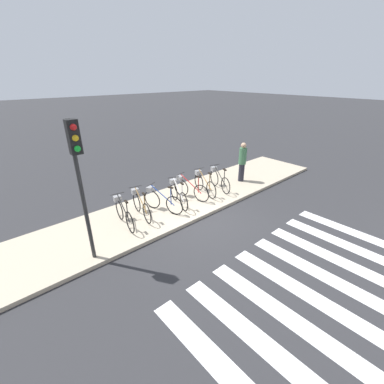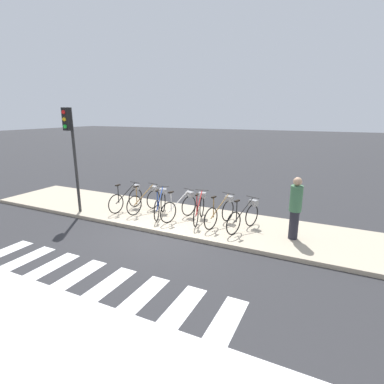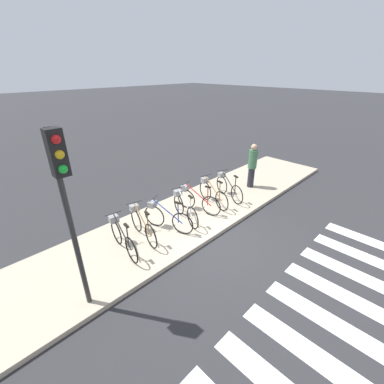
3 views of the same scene
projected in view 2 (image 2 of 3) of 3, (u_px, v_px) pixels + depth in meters
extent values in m
plane|color=#2D2D30|center=(160.00, 235.00, 9.16)|extent=(120.00, 120.00, 0.00)
cube|color=#B7A88E|center=(181.00, 219.00, 10.37)|extent=(15.62, 2.81, 0.12)
torus|color=black|center=(116.00, 204.00, 10.66)|extent=(0.14, 0.71, 0.71)
torus|color=black|center=(135.00, 198.00, 11.44)|extent=(0.14, 0.71, 0.71)
cylinder|color=black|center=(126.00, 193.00, 10.98)|extent=(0.17, 0.98, 0.60)
cylinder|color=black|center=(118.00, 194.00, 10.69)|extent=(0.04, 0.04, 0.64)
cube|color=black|center=(118.00, 185.00, 10.60)|extent=(0.10, 0.21, 0.04)
cylinder|color=#262626|center=(135.00, 182.00, 11.29)|extent=(0.46, 0.09, 0.02)
cube|color=gray|center=(136.00, 187.00, 11.38)|extent=(0.27, 0.23, 0.18)
torus|color=black|center=(134.00, 205.00, 10.48)|extent=(0.16, 0.70, 0.71)
torus|color=black|center=(153.00, 199.00, 11.24)|extent=(0.16, 0.70, 0.71)
cylinder|color=olive|center=(144.00, 195.00, 10.79)|extent=(0.21, 0.98, 0.60)
cylinder|color=olive|center=(137.00, 196.00, 10.50)|extent=(0.04, 0.04, 0.64)
cube|color=black|center=(136.00, 186.00, 10.42)|extent=(0.11, 0.21, 0.04)
cylinder|color=#262626|center=(153.00, 184.00, 11.09)|extent=(0.46, 0.11, 0.02)
cube|color=gray|center=(154.00, 189.00, 11.18)|extent=(0.27, 0.24, 0.18)
torus|color=black|center=(157.00, 211.00, 9.92)|extent=(0.26, 0.68, 0.71)
torus|color=black|center=(163.00, 202.00, 10.85)|extent=(0.26, 0.68, 0.71)
cylinder|color=navy|center=(160.00, 198.00, 10.31)|extent=(0.35, 0.95, 0.60)
cylinder|color=navy|center=(157.00, 200.00, 9.96)|extent=(0.04, 0.04, 0.64)
cube|color=black|center=(157.00, 191.00, 9.88)|extent=(0.13, 0.21, 0.04)
cylinder|color=#262626|center=(163.00, 186.00, 10.70)|extent=(0.44, 0.17, 0.02)
cube|color=gray|center=(163.00, 191.00, 10.80)|extent=(0.29, 0.27, 0.18)
torus|color=black|center=(168.00, 212.00, 9.74)|extent=(0.24, 0.69, 0.71)
torus|color=black|center=(189.00, 206.00, 10.43)|extent=(0.24, 0.69, 0.71)
cylinder|color=silver|center=(179.00, 201.00, 10.02)|extent=(0.32, 0.96, 0.60)
cylinder|color=silver|center=(171.00, 202.00, 9.76)|extent=(0.04, 0.04, 0.64)
cube|color=black|center=(171.00, 192.00, 9.67)|extent=(0.13, 0.21, 0.04)
cylinder|color=#262626|center=(189.00, 189.00, 10.28)|extent=(0.45, 0.16, 0.02)
cube|color=gray|center=(190.00, 194.00, 10.37)|extent=(0.29, 0.26, 0.18)
torus|color=black|center=(196.00, 216.00, 9.42)|extent=(0.19, 0.70, 0.71)
torus|color=black|center=(202.00, 207.00, 10.34)|extent=(0.19, 0.70, 0.71)
cylinder|color=red|center=(199.00, 203.00, 9.81)|extent=(0.25, 0.97, 0.60)
cylinder|color=red|center=(197.00, 205.00, 9.46)|extent=(0.04, 0.04, 0.64)
cube|color=black|center=(197.00, 195.00, 9.38)|extent=(0.11, 0.21, 0.04)
cylinder|color=#262626|center=(202.00, 190.00, 10.18)|extent=(0.45, 0.13, 0.02)
cube|color=gray|center=(202.00, 195.00, 10.28)|extent=(0.28, 0.25, 0.18)
torus|color=black|center=(211.00, 219.00, 9.18)|extent=(0.19, 0.70, 0.71)
torus|color=black|center=(228.00, 211.00, 9.91)|extent=(0.19, 0.70, 0.71)
cylinder|color=olive|center=(220.00, 206.00, 9.47)|extent=(0.25, 0.97, 0.60)
cylinder|color=olive|center=(214.00, 208.00, 9.20)|extent=(0.04, 0.04, 0.64)
cube|color=black|center=(214.00, 197.00, 9.11)|extent=(0.11, 0.21, 0.04)
cylinder|color=#262626|center=(228.00, 193.00, 9.76)|extent=(0.45, 0.13, 0.02)
cube|color=gray|center=(229.00, 199.00, 9.85)|extent=(0.28, 0.25, 0.18)
torus|color=black|center=(234.00, 223.00, 8.78)|extent=(0.25, 0.69, 0.71)
torus|color=black|center=(252.00, 215.00, 9.47)|extent=(0.25, 0.69, 0.71)
cylinder|color=black|center=(243.00, 210.00, 9.05)|extent=(0.33, 0.95, 0.60)
cylinder|color=black|center=(237.00, 212.00, 8.80)|extent=(0.04, 0.04, 0.64)
cube|color=black|center=(237.00, 201.00, 8.71)|extent=(0.13, 0.21, 0.04)
cylinder|color=#262626|center=(253.00, 197.00, 9.31)|extent=(0.45, 0.16, 0.02)
cube|color=gray|center=(253.00, 203.00, 9.40)|extent=(0.29, 0.26, 0.18)
cylinder|color=#23232D|center=(294.00, 225.00, 8.50)|extent=(0.26, 0.26, 0.82)
cylinder|color=#3F724C|center=(296.00, 199.00, 8.30)|extent=(0.34, 0.34, 0.73)
sphere|color=tan|center=(298.00, 181.00, 8.18)|extent=(0.24, 0.24, 0.24)
cylinder|color=#2D2D2D|center=(75.00, 162.00, 10.50)|extent=(0.10, 0.10, 3.67)
cube|color=black|center=(67.00, 119.00, 9.97)|extent=(0.24, 0.20, 0.75)
sphere|color=red|center=(64.00, 112.00, 9.83)|extent=(0.14, 0.14, 0.14)
sphere|color=gold|center=(64.00, 119.00, 9.89)|extent=(0.14, 0.14, 0.14)
sphere|color=green|center=(65.00, 126.00, 9.94)|extent=(0.14, 0.14, 0.14)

